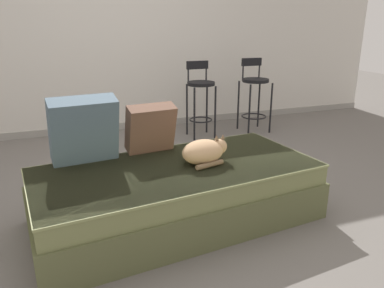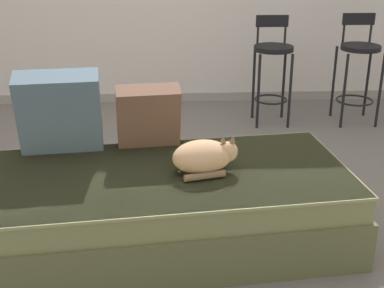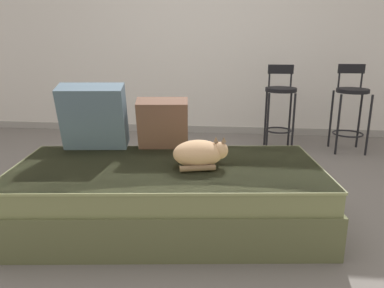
% 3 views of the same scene
% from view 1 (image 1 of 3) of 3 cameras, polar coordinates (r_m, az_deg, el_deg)
% --- Properties ---
extents(ground_plane, '(16.00, 16.00, 0.00)m').
position_cam_1_polar(ground_plane, '(3.16, -4.47, -8.01)').
color(ground_plane, '#66605B').
rests_on(ground_plane, ground).
extents(wall_back_panel, '(8.00, 0.10, 2.60)m').
position_cam_1_polar(wall_back_panel, '(5.05, -12.11, 16.69)').
color(wall_back_panel, silver).
rests_on(wall_back_panel, ground).
extents(wall_baseboard_trim, '(8.00, 0.02, 0.09)m').
position_cam_1_polar(wall_baseboard_trim, '(5.17, -11.11, 2.67)').
color(wall_baseboard_trim, gray).
rests_on(wall_baseboard_trim, ground).
extents(couch, '(2.10, 1.17, 0.42)m').
position_cam_1_polar(couch, '(2.72, -2.27, -7.47)').
color(couch, brown).
rests_on(couch, ground).
extents(throw_pillow_corner, '(0.49, 0.32, 0.49)m').
position_cam_1_polar(throw_pillow_corner, '(2.75, -16.17, 2.10)').
color(throw_pillow_corner, '#4C6070').
rests_on(throw_pillow_corner, couch).
extents(throw_pillow_middle, '(0.39, 0.27, 0.39)m').
position_cam_1_polar(throw_pillow_middle, '(2.89, -6.34, 2.42)').
color(throw_pillow_middle, brown).
rests_on(throw_pillow_middle, couch).
extents(cat, '(0.38, 0.31, 0.20)m').
position_cam_1_polar(cat, '(2.68, 1.94, -1.14)').
color(cat, tan).
rests_on(cat, couch).
extents(bar_stool_near_window, '(0.34, 0.34, 0.93)m').
position_cam_1_polar(bar_stool_near_window, '(4.67, 1.31, 7.80)').
color(bar_stool_near_window, black).
rests_on(bar_stool_near_window, ground).
extents(bar_stool_by_doorway, '(0.34, 0.34, 0.95)m').
position_cam_1_polar(bar_stool_by_doorway, '(5.00, 9.51, 8.01)').
color(bar_stool_by_doorway, black).
rests_on(bar_stool_by_doorway, ground).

